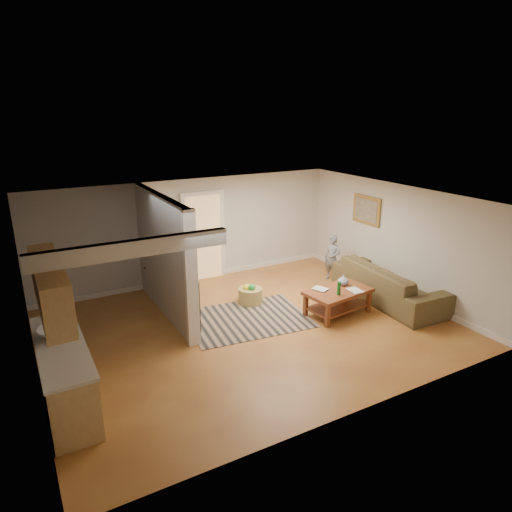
# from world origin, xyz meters

# --- Properties ---
(ground) EXTENTS (7.50, 7.50, 0.00)m
(ground) POSITION_xyz_m (0.00, 0.00, 0.00)
(ground) COLOR brown
(ground) RESTS_ON ground
(room_shell) EXTENTS (7.54, 6.02, 2.52)m
(room_shell) POSITION_xyz_m (-1.07, 0.43, 1.46)
(room_shell) COLOR silver
(room_shell) RESTS_ON ground
(area_rug) EXTENTS (2.60, 2.03, 0.01)m
(area_rug) POSITION_xyz_m (0.13, 0.36, 0.01)
(area_rug) COLOR black
(area_rug) RESTS_ON ground
(sofa) EXTENTS (1.26, 2.82, 0.81)m
(sofa) POSITION_xyz_m (3.30, -0.30, 0.00)
(sofa) COLOR #423821
(sofa) RESTS_ON ground
(coffee_table) EXTENTS (1.44, 0.96, 0.80)m
(coffee_table) POSITION_xyz_m (1.90, -0.31, 0.41)
(coffee_table) COLOR maroon
(coffee_table) RESTS_ON ground
(tv_console) EXTENTS (0.72, 1.13, 0.91)m
(tv_console) POSITION_xyz_m (-0.94, 2.20, 0.61)
(tv_console) COLOR maroon
(tv_console) RESTS_ON ground
(speaker_left) EXTENTS (0.11, 0.11, 1.02)m
(speaker_left) POSITION_xyz_m (-0.97, 0.30, 0.51)
(speaker_left) COLOR black
(speaker_left) RESTS_ON ground
(speaker_right) EXTENTS (0.11, 0.11, 0.95)m
(speaker_right) POSITION_xyz_m (-1.00, 1.40, 0.48)
(speaker_right) COLOR black
(speaker_right) RESTS_ON ground
(toy_basket) EXTENTS (0.52, 0.52, 0.47)m
(toy_basket) POSITION_xyz_m (0.57, 1.04, 0.19)
(toy_basket) COLOR #9C7F43
(toy_basket) RESTS_ON ground
(child) EXTENTS (0.41, 0.49, 1.14)m
(child) POSITION_xyz_m (3.00, 1.30, 0.00)
(child) COLOR slate
(child) RESTS_ON ground
(toddler) EXTENTS (0.54, 0.49, 0.90)m
(toddler) POSITION_xyz_m (-0.60, 2.70, 0.00)
(toddler) COLOR #222A47
(toddler) RESTS_ON ground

